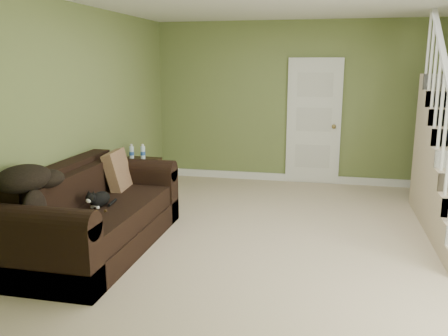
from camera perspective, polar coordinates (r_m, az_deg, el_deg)
The scene contains 13 objects.
floor at distance 5.41m, azimuth 8.18°, elevation -8.62°, with size 5.00×5.50×0.01m, color #CAB191.
wall_back at distance 7.82m, azimuth 10.10°, elevation 7.67°, with size 5.00×0.04×2.60m, color olive.
wall_front at distance 2.40m, azimuth 3.91°, elevation -3.05°, with size 5.00×0.04×2.60m, color olive.
wall_left at distance 5.82m, azimuth -16.85°, elevation 5.69°, with size 0.04×5.50×2.60m, color olive.
baseboard_back at distance 7.99m, azimuth 9.75°, elevation -1.24°, with size 5.00×0.04×0.12m, color white.
baseboard_left at distance 6.07m, azimuth -15.86°, elevation -6.01°, with size 0.04×5.50×0.12m, color white.
door at distance 7.80m, azimuth 10.75°, elevation 5.46°, with size 0.86×0.12×2.02m.
sofa at distance 5.21m, azimuth -15.20°, elevation -5.76°, with size 0.99×2.29×0.91m.
side_table at distance 6.84m, azimuth -10.10°, elevation -1.46°, with size 0.51×0.51×0.84m.
cat at distance 5.04m, azimuth -14.82°, elevation -3.67°, with size 0.20×0.43×0.21m.
banana at distance 4.73m, azimuth -15.09°, elevation -5.38°, with size 0.06×0.21×0.06m, color yellow.
throw_pillow at distance 5.73m, azimuth -12.62°, elevation -0.40°, with size 0.12×0.48×0.48m, color #523121.
throw_blanket at distance 4.57m, azimuth -22.97°, elevation -1.17°, with size 0.43×0.57×0.24m, color black.
Camera 1 is at (0.34, -5.04, 1.95)m, focal length 38.00 mm.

